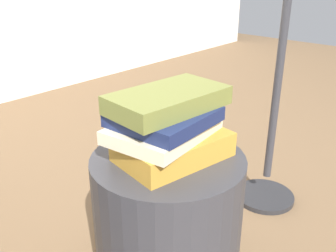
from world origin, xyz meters
name	(u,v)px	position (x,y,z in m)	size (l,w,h in m)	color
side_table	(168,229)	(0.00, 0.00, 0.22)	(0.40, 0.40, 0.45)	#333338
book_ochre	(173,147)	(0.01, -0.01, 0.48)	(0.27, 0.18, 0.06)	#B7842D
book_cream	(163,129)	(-0.01, 0.01, 0.53)	(0.26, 0.19, 0.03)	beige
book_navy	(164,117)	(-0.01, 0.01, 0.56)	(0.22, 0.21, 0.03)	#19234C
book_olive	(168,100)	(0.01, 0.01, 0.60)	(0.29, 0.16, 0.05)	olive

